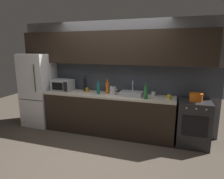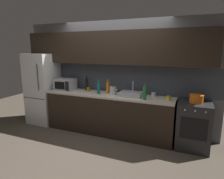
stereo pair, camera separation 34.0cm
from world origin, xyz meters
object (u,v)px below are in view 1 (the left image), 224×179
wine_bottle_teal (98,88)px  cooking_pot (196,97)px  refrigerator (39,90)px  wine_bottle_dark (85,85)px  mug_amber (87,90)px  mug_yellow (169,97)px  mug_clear (153,94)px  wine_bottle_orange (107,88)px  kettle (113,91)px  microwave (63,85)px  oven_range (193,123)px  wine_bottle_green (146,93)px

wine_bottle_teal → cooking_pot: bearing=1.7°
refrigerator → cooking_pot: 3.60m
wine_bottle_teal → wine_bottle_dark: bearing=152.5°
mug_amber → mug_yellow: size_ratio=1.06×
wine_bottle_dark → mug_clear: (1.59, -0.01, -0.11)m
wine_bottle_orange → mug_clear: bearing=3.5°
kettle → wine_bottle_teal: wine_bottle_teal is taller
mug_yellow → wine_bottle_orange: bearing=174.7°
wine_bottle_orange → wine_bottle_dark: (-0.58, 0.07, 0.02)m
microwave → cooking_pot: 2.92m
oven_range → kettle: (-1.66, -0.00, 0.54)m
oven_range → microwave: 2.96m
oven_range → wine_bottle_green: bearing=-170.7°
wine_bottle_teal → mug_clear: (1.17, 0.21, -0.08)m
wine_bottle_dark → microwave: bearing=-164.3°
microwave → mug_clear: 2.11m
refrigerator → wine_bottle_teal: 1.62m
wine_bottle_orange → wine_bottle_dark: bearing=173.2°
wine_bottle_orange → wine_bottle_green: 0.93m
kettle → wine_bottle_dark: size_ratio=0.56×
kettle → wine_bottle_teal: bearing=-170.2°
mug_yellow → mug_clear: 0.37m
wine_bottle_dark → mug_amber: bearing=-44.4°
wine_bottle_teal → mug_amber: 0.36m
cooking_pot → wine_bottle_orange: bearing=177.1°
wine_bottle_dark → mug_yellow: bearing=-5.7°
refrigerator → wine_bottle_teal: (1.61, -0.06, 0.15)m
wine_bottle_green → microwave: bearing=175.1°
wine_bottle_green → wine_bottle_orange: bearing=164.7°
wine_bottle_orange → wine_bottle_teal: (-0.15, -0.15, -0.00)m
wine_bottle_teal → kettle: bearing=9.8°
wine_bottle_teal → cooking_pot: 1.99m
mug_clear → wine_bottle_dark: bearing=179.8°
oven_range → microwave: microwave is taller
refrigerator → wine_bottle_green: (2.66, -0.15, 0.15)m
kettle → cooking_pot: bearing=0.1°
wine_bottle_dark → mug_amber: 0.16m
mug_amber → wine_bottle_green: bearing=-9.3°
microwave → wine_bottle_green: bearing=-4.9°
kettle → wine_bottle_green: bearing=-11.5°
oven_range → cooking_pot: cooking_pot is taller
mug_amber → mug_clear: 1.50m
oven_range → kettle: kettle is taller
kettle → mug_amber: 0.65m
microwave → wine_bottle_dark: wine_bottle_dark is taller
wine_bottle_teal → wine_bottle_dark: size_ratio=0.88×
wine_bottle_orange → wine_bottle_dark: size_ratio=0.88×
mug_yellow → oven_range: bearing=3.5°
microwave → mug_amber: microwave is taller
wine_bottle_teal → mug_amber: bearing=158.5°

